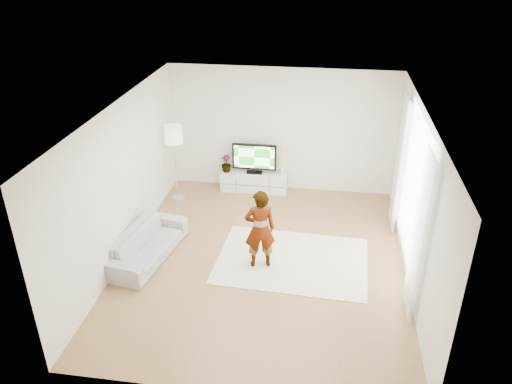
# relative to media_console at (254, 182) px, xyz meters

# --- Properties ---
(floor) EXTENTS (6.00, 6.00, 0.00)m
(floor) POSITION_rel_media_console_xyz_m (0.58, -2.76, -0.21)
(floor) COLOR #B07B4F
(floor) RESTS_ON ground
(ceiling) EXTENTS (6.00, 6.00, 0.00)m
(ceiling) POSITION_rel_media_console_xyz_m (0.58, -2.76, 2.59)
(ceiling) COLOR white
(ceiling) RESTS_ON wall_back
(wall_left) EXTENTS (0.02, 6.00, 2.80)m
(wall_left) POSITION_rel_media_console_xyz_m (-1.92, -2.76, 1.19)
(wall_left) COLOR white
(wall_left) RESTS_ON floor
(wall_right) EXTENTS (0.02, 6.00, 2.80)m
(wall_right) POSITION_rel_media_console_xyz_m (3.08, -2.76, 1.19)
(wall_right) COLOR white
(wall_right) RESTS_ON floor
(wall_back) EXTENTS (5.00, 0.02, 2.80)m
(wall_back) POSITION_rel_media_console_xyz_m (0.58, 0.24, 1.19)
(wall_back) COLOR white
(wall_back) RESTS_ON floor
(wall_front) EXTENTS (5.00, 0.02, 2.80)m
(wall_front) POSITION_rel_media_console_xyz_m (0.58, -5.76, 1.19)
(wall_front) COLOR white
(wall_front) RESTS_ON floor
(window) EXTENTS (0.01, 2.60, 2.50)m
(window) POSITION_rel_media_console_xyz_m (3.06, -2.46, 1.24)
(window) COLOR white
(window) RESTS_ON wall_right
(curtain_near) EXTENTS (0.04, 0.70, 2.60)m
(curtain_near) POSITION_rel_media_console_xyz_m (2.98, -3.76, 1.14)
(curtain_near) COLOR white
(curtain_near) RESTS_ON floor
(curtain_far) EXTENTS (0.04, 0.70, 2.60)m
(curtain_far) POSITION_rel_media_console_xyz_m (2.98, -1.16, 1.14)
(curtain_far) COLOR white
(curtain_far) RESTS_ON floor
(media_console) EXTENTS (1.51, 0.43, 0.43)m
(media_console) POSITION_rel_media_console_xyz_m (0.00, 0.00, 0.00)
(media_console) COLOR silver
(media_console) RESTS_ON floor
(television) EXTENTS (1.00, 0.20, 0.70)m
(television) POSITION_rel_media_console_xyz_m (0.00, 0.03, 0.59)
(television) COLOR black
(television) RESTS_ON media_console
(game_console) EXTENTS (0.07, 0.16, 0.21)m
(game_console) POSITION_rel_media_console_xyz_m (0.66, -0.00, 0.32)
(game_console) COLOR white
(game_console) RESTS_ON media_console
(potted_plant) EXTENTS (0.29, 0.29, 0.40)m
(potted_plant) POSITION_rel_media_console_xyz_m (-0.64, 0.00, 0.41)
(potted_plant) COLOR #3F7238
(potted_plant) RESTS_ON media_console
(rug) EXTENTS (2.76, 2.05, 0.01)m
(rug) POSITION_rel_media_console_xyz_m (1.10, -2.70, -0.21)
(rug) COLOR #EFE8CC
(rug) RESTS_ON floor
(player) EXTENTS (0.61, 0.47, 1.47)m
(player) POSITION_rel_media_console_xyz_m (0.54, -2.91, 0.53)
(player) COLOR #334772
(player) RESTS_ON rug
(sofa) EXTENTS (1.05, 2.00, 0.56)m
(sofa) POSITION_rel_media_console_xyz_m (-1.51, -2.96, 0.06)
(sofa) COLOR #AAABA6
(sofa) RESTS_ON floor
(floor_lamp) EXTENTS (0.38, 0.38, 1.70)m
(floor_lamp) POSITION_rel_media_console_xyz_m (-1.62, -0.65, 1.22)
(floor_lamp) COLOR silver
(floor_lamp) RESTS_ON floor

